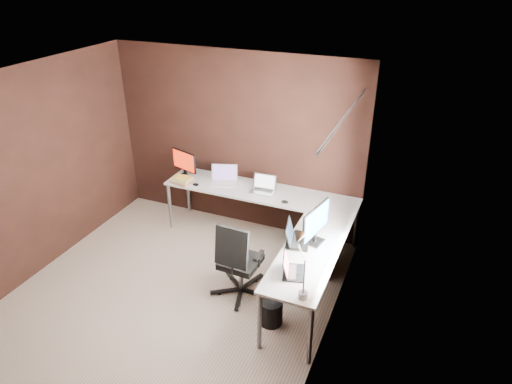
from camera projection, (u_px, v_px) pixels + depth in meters
room at (197, 200)px, 4.75m from camera, size 3.60×3.60×2.50m
desk at (274, 215)px, 5.66m from camera, size 2.65×2.25×0.73m
drawer_pedestal at (320, 246)px, 5.72m from camera, size 0.42×0.50×0.60m
monitor_left at (184, 162)px, 6.42m from camera, size 0.43×0.19×0.39m
monitor_right at (316, 222)px, 4.92m from camera, size 0.18×0.54×0.45m
laptop_white at (224, 179)px, 6.33m from camera, size 0.42×0.36×0.24m
laptop_silver at (263, 188)px, 6.11m from camera, size 0.33×0.24×0.22m
laptop_black_big at (295, 238)px, 5.02m from camera, size 0.32×0.40×0.24m
laptop_black_small at (291, 269)px, 4.53m from camera, size 0.28×0.34×0.20m
book_stack at (182, 180)px, 6.33m from camera, size 0.29×0.25×0.08m
mouse_left at (196, 184)px, 6.26m from camera, size 0.11×0.09×0.04m
mouse_corner at (285, 202)px, 5.82m from camera, size 0.10×0.06×0.04m
desk_lamp at (300, 256)px, 4.11m from camera, size 0.20×0.24×0.65m
office_chair at (239, 274)px, 5.25m from camera, size 0.55×0.55×0.98m
wastebasket at (271, 312)px, 4.90m from camera, size 0.26×0.26×0.29m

